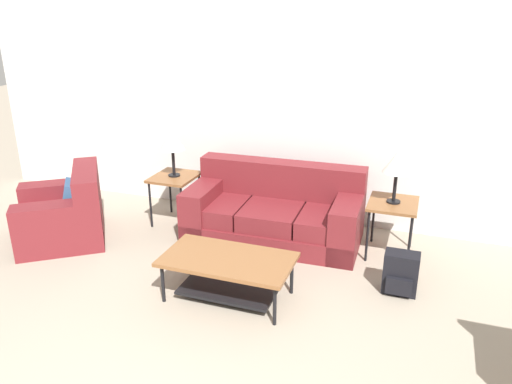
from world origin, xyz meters
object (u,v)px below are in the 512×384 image
(side_table_left, at_px, (175,181))
(table_lamp_left, at_px, (172,141))
(table_lamp_right, at_px, (397,163))
(side_table_right, at_px, (393,208))
(backpack, at_px, (401,274))
(armchair, at_px, (65,215))
(couch, at_px, (275,213))
(coffee_table, at_px, (228,268))

(side_table_left, height_order, table_lamp_left, table_lamp_left)
(table_lamp_right, bearing_deg, side_table_left, -180.00)
(side_table_right, xyz_separation_m, backpack, (0.17, -0.75, -0.34))
(armchair, relative_size, backpack, 3.31)
(couch, bearing_deg, table_lamp_left, 178.86)
(side_table_right, distance_m, table_lamp_left, 2.57)
(armchair, bearing_deg, backpack, 1.46)
(side_table_right, height_order, table_lamp_left, table_lamp_left)
(side_table_left, bearing_deg, armchair, -138.45)
(couch, height_order, coffee_table, couch)
(coffee_table, bearing_deg, side_table_right, 46.50)
(table_lamp_left, bearing_deg, coffee_table, -47.33)
(couch, xyz_separation_m, table_lamp_left, (-1.26, 0.03, 0.72))
(coffee_table, distance_m, backpack, 1.58)
(armchair, height_order, table_lamp_left, table_lamp_left)
(armchair, bearing_deg, table_lamp_right, 13.56)
(side_table_left, height_order, table_lamp_right, table_lamp_right)
(side_table_right, relative_size, backpack, 1.49)
(couch, distance_m, side_table_right, 1.29)
(table_lamp_right, distance_m, backpack, 1.12)
(coffee_table, distance_m, table_lamp_right, 2.00)
(side_table_right, bearing_deg, couch, -178.87)
(coffee_table, bearing_deg, couch, 89.27)
(table_lamp_right, bearing_deg, backpack, -77.24)
(coffee_table, distance_m, side_table_right, 1.88)
(table_lamp_right, bearing_deg, table_lamp_left, 180.00)
(side_table_right, height_order, backpack, side_table_right)
(side_table_left, bearing_deg, couch, -1.14)
(armchair, bearing_deg, table_lamp_left, 41.55)
(armchair, xyz_separation_m, table_lamp_left, (0.95, 0.84, 0.72))
(side_table_right, bearing_deg, side_table_left, 180.00)
(table_lamp_left, xyz_separation_m, backpack, (2.70, -0.75, -0.82))
(backpack, bearing_deg, table_lamp_right, 102.76)
(couch, bearing_deg, side_table_left, 178.86)
(couch, bearing_deg, table_lamp_right, 1.13)
(side_table_left, relative_size, side_table_right, 1.00)
(armchair, distance_m, coffee_table, 2.25)
(armchair, distance_m, side_table_right, 3.58)
(armchair, height_order, side_table_left, armchair)
(side_table_right, bearing_deg, coffee_table, -133.50)
(armchair, height_order, backpack, armchair)
(couch, height_order, side_table_left, couch)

